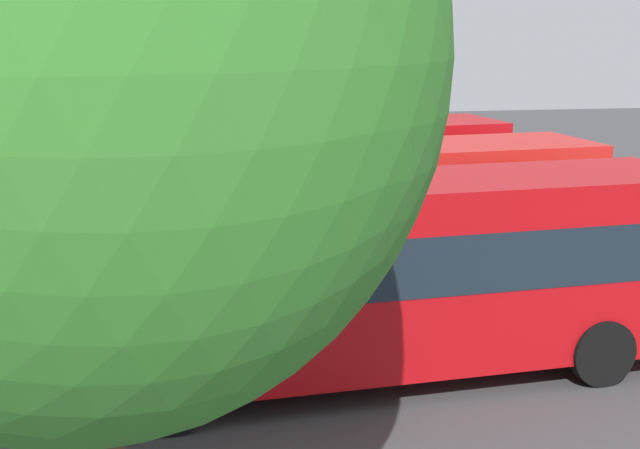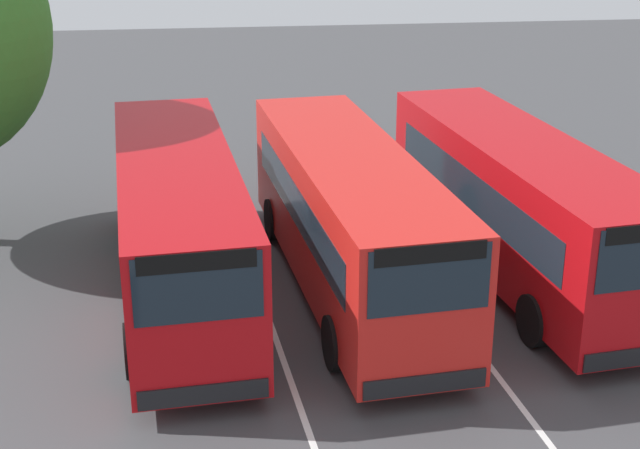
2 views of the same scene
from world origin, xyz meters
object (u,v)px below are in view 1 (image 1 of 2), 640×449
(bus_far_left, at_px, (378,272))
(depot_tree, at_px, (78,57))
(street_lamp, at_px, (344,74))
(bus_center_right, at_px, (288,186))
(bus_center_left, at_px, (340,221))

(bus_far_left, height_order, depot_tree, depot_tree)
(bus_far_left, relative_size, street_lamp, 1.50)
(street_lamp, distance_m, depot_tree, 18.37)
(bus_far_left, distance_m, bus_center_right, 7.61)
(bus_far_left, bearing_deg, street_lamp, 76.07)
(street_lamp, bearing_deg, bus_far_left, 1.32)
(bus_far_left, height_order, street_lamp, street_lamp)
(bus_center_left, bearing_deg, depot_tree, -119.23)
(bus_center_left, xyz_separation_m, depot_tree, (-4.03, -9.24, 3.52))
(bus_center_left, height_order, street_lamp, street_lamp)
(bus_far_left, relative_size, bus_center_left, 1.00)
(bus_center_right, bearing_deg, bus_far_left, -94.61)
(bus_center_left, distance_m, street_lamp, 8.65)
(street_lamp, height_order, depot_tree, depot_tree)
(bus_far_left, relative_size, bus_center_right, 1.00)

